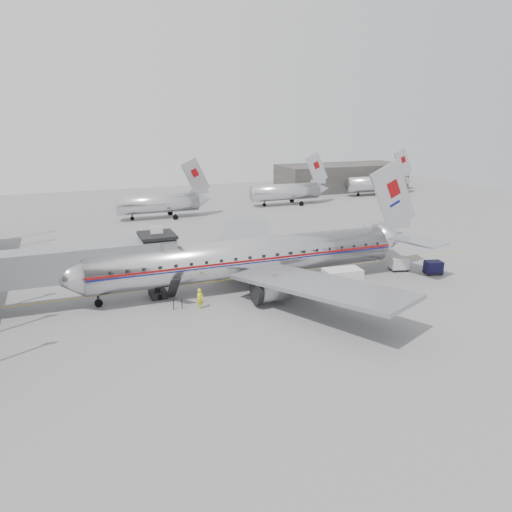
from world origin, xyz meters
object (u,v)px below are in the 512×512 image
(service_van, at_px, (336,281))
(baggage_cart_navy, at_px, (433,267))
(airliner, at_px, (254,257))
(baggage_cart_white, at_px, (399,264))
(ramp_worker, at_px, (200,299))

(service_van, bearing_deg, baggage_cart_navy, 11.49)
(airliner, relative_size, service_van, 7.33)
(service_van, bearing_deg, baggage_cart_white, 25.62)
(service_van, height_order, baggage_cart_white, service_van)
(airliner, height_order, ramp_worker, airliner)
(airliner, bearing_deg, ramp_worker, -150.44)
(airliner, bearing_deg, service_van, -36.43)
(airliner, height_order, baggage_cart_white, airliner)
(baggage_cart_white, bearing_deg, airliner, -170.79)
(airliner, relative_size, ramp_worker, 20.49)
(airliner, height_order, service_van, airliner)
(airliner, distance_m, baggage_cart_white, 17.80)
(ramp_worker, bearing_deg, service_van, -20.01)
(airliner, relative_size, baggage_cart_navy, 18.27)
(service_van, relative_size, baggage_cart_white, 2.42)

